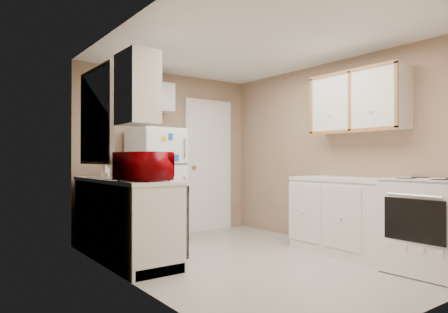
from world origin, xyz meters
TOP-DOWN VIEW (x-y plane):
  - floor at (0.00, 0.00)m, footprint 3.80×3.80m
  - ceiling at (0.00, 0.00)m, footprint 3.80×3.80m
  - wall_left at (-1.40, 0.00)m, footprint 3.80×3.80m
  - wall_right at (1.40, 0.00)m, footprint 3.80×3.80m
  - wall_back at (0.00, 1.90)m, footprint 2.80×2.80m
  - wall_front at (0.00, -1.90)m, footprint 2.80×2.80m
  - left_counter at (-1.10, 0.90)m, footprint 0.60×1.80m
  - dishwasher at (-0.81, 0.30)m, footprint 0.03×0.58m
  - sink at (-1.10, 1.05)m, footprint 0.54×0.74m
  - microwave at (-1.15, 0.29)m, footprint 0.58×0.43m
  - soap_bottle at (-1.11, 1.46)m, footprint 0.08×0.08m
  - window_blinds at (-1.36, 1.05)m, footprint 0.10×0.98m
  - upper_cabinet_left at (-1.25, 0.22)m, footprint 0.30×0.45m
  - refrigerator at (-0.39, 1.52)m, footprint 0.66×0.64m
  - cabinet_over_fridge at (-0.40, 1.75)m, footprint 0.70×0.30m
  - interior_door at (0.70, 1.86)m, footprint 0.86×0.06m
  - right_counter at (1.10, -0.80)m, footprint 0.60×2.00m
  - stove at (1.05, -1.45)m, footprint 0.66×0.80m
  - upper_cabinet_right at (1.25, -0.50)m, footprint 0.30×1.20m

SIDE VIEW (x-z plane):
  - floor at x=0.00m, z-range 0.00..0.00m
  - left_counter at x=-1.10m, z-range 0.00..0.90m
  - right_counter at x=1.10m, z-range 0.00..0.90m
  - stove at x=1.05m, z-range 0.00..0.94m
  - dishwasher at x=-0.81m, z-range 0.13..0.85m
  - refrigerator at x=-0.39m, z-range 0.00..1.53m
  - sink at x=-1.10m, z-range 0.78..0.94m
  - soap_bottle at x=-1.11m, z-range 0.92..1.08m
  - interior_door at x=0.70m, z-range -0.02..2.06m
  - microwave at x=-1.15m, z-range 0.88..1.22m
  - wall_left at x=-1.40m, z-range 1.20..1.20m
  - wall_right at x=1.40m, z-range 1.20..1.20m
  - wall_back at x=0.00m, z-range 1.20..1.20m
  - wall_front at x=0.00m, z-range 1.20..1.20m
  - window_blinds at x=-1.36m, z-range 1.06..2.14m
  - upper_cabinet_left at x=-1.25m, z-range 1.45..2.15m
  - upper_cabinet_right at x=1.25m, z-range 1.45..2.15m
  - cabinet_over_fridge at x=-0.40m, z-range 1.80..2.20m
  - ceiling at x=0.00m, z-range 2.40..2.40m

